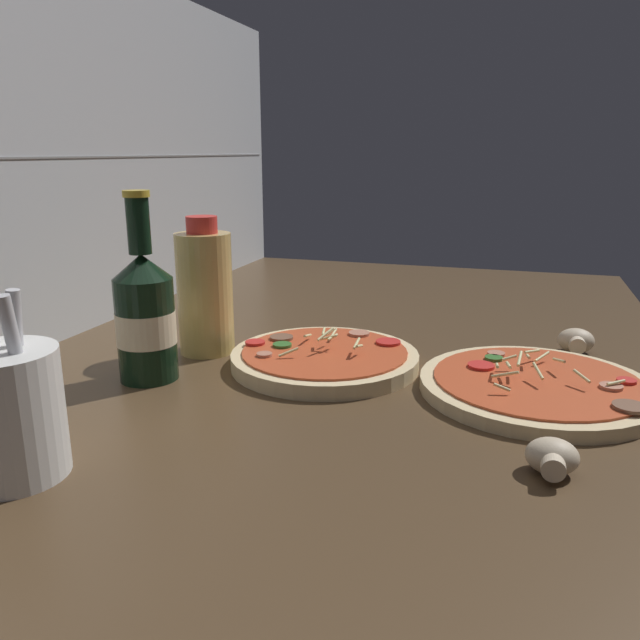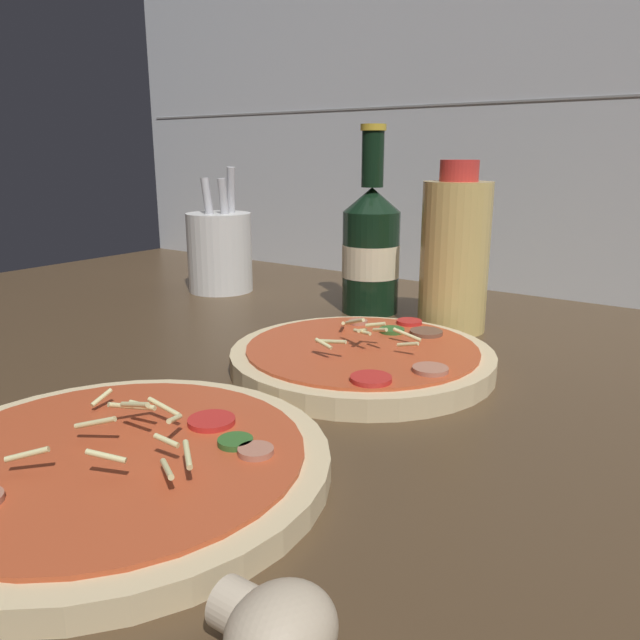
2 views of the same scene
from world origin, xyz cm
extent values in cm
cube|color=#4C3823|center=(0.00, 0.00, 1.25)|extent=(160.00, 90.00, 2.50)
cube|color=silver|center=(0.00, 45.50, 30.00)|extent=(160.00, 1.00, 60.00)
cube|color=gray|center=(0.00, 44.95, 30.00)|extent=(156.80, 0.16, 0.30)
cylinder|color=beige|center=(-2.94, -24.71, 3.30)|extent=(28.02, 28.02, 1.60)
cylinder|color=#C14C28|center=(-2.94, -24.71, 4.25)|extent=(24.66, 24.66, 0.30)
cylinder|color=#B7755B|center=(4.75, -19.61, 4.60)|extent=(2.31, 2.31, 0.40)
cylinder|color=#336628|center=(2.77, -19.38, 4.60)|extent=(2.34, 2.34, 0.40)
cylinder|color=red|center=(-0.83, -17.97, 4.60)|extent=(3.36, 3.36, 0.40)
cylinder|color=beige|center=(1.01, -23.57, 5.83)|extent=(1.90, 0.57, 0.60)
cylinder|color=beige|center=(-5.81, -20.96, 5.52)|extent=(1.11, 3.20, 1.45)
cylinder|color=beige|center=(0.28, -27.17, 6.00)|extent=(2.31, 1.47, 0.78)
cylinder|color=beige|center=(3.03, -25.33, 5.33)|extent=(2.87, 1.98, 0.86)
cylinder|color=beige|center=(-3.41, -19.95, 5.72)|extent=(2.95, 0.52, 0.94)
cylinder|color=beige|center=(3.38, -24.05, 5.81)|extent=(2.49, 2.07, 0.61)
cylinder|color=beige|center=(-9.50, -20.71, 5.24)|extent=(0.47, 1.94, 0.95)
cylinder|color=beige|center=(-4.06, -21.26, 6.14)|extent=(2.17, 0.78, 0.46)
cylinder|color=beige|center=(-4.64, -24.63, 5.93)|extent=(3.06, 1.41, 1.23)
cylinder|color=beige|center=(-3.26, -22.48, 6.80)|extent=(3.16, 0.66, 1.14)
cylinder|color=beige|center=(-4.42, -29.44, 5.74)|extent=(2.27, 1.94, 0.96)
cylinder|color=beige|center=(-0.78, -21.31, 6.00)|extent=(1.16, 1.87, 0.79)
cylinder|color=beige|center=(-1.15, 2.69, 3.49)|extent=(25.51, 25.51, 1.98)
cylinder|color=#C14C28|center=(-1.15, 2.69, 4.63)|extent=(22.45, 22.45, 0.30)
cylinder|color=brown|center=(2.01, 10.18, 4.98)|extent=(3.36, 3.36, 0.40)
cylinder|color=#336628|center=(-1.28, 8.81, 4.98)|extent=(2.63, 2.63, 0.40)
cylinder|color=red|center=(-1.35, 12.85, 4.98)|extent=(2.77, 2.77, 0.40)
cylinder|color=#B7755B|center=(7.39, -0.37, 4.98)|extent=(3.10, 3.10, 0.40)
cylinder|color=red|center=(4.44, -4.93, 4.98)|extent=(3.46, 3.46, 0.40)
cylinder|color=#B7755B|center=(-5.91, 9.57, 4.98)|extent=(2.08, 2.08, 0.40)
cylinder|color=beige|center=(-0.92, 2.30, 6.52)|extent=(1.01, 2.47, 0.91)
cylinder|color=beige|center=(-1.66, -1.89, 6.34)|extent=(3.22, 0.46, 0.78)
cylinder|color=beige|center=(0.35, 3.21, 7.06)|extent=(2.03, 0.72, 0.74)
cylinder|color=beige|center=(1.89, 6.15, 5.67)|extent=(3.04, 0.46, 1.02)
cylinder|color=beige|center=(-5.67, 6.25, 5.55)|extent=(1.75, 2.50, 1.19)
cylinder|color=beige|center=(-1.82, 2.38, 7.26)|extent=(2.97, 1.68, 1.35)
cylinder|color=beige|center=(-2.15, -2.36, 6.16)|extent=(1.97, 0.61, 0.78)
cylinder|color=beige|center=(3.72, 2.82, 5.85)|extent=(2.23, 0.46, 0.89)
cylinder|color=beige|center=(-0.58, 1.76, 6.56)|extent=(2.27, 1.03, 0.52)
cylinder|color=beige|center=(0.93, 2.49, 6.85)|extent=(1.93, 1.00, 0.79)
cylinder|color=black|center=(-12.44, 22.91, 9.07)|extent=(7.41, 7.41, 13.14)
cone|color=black|center=(-12.44, 22.91, 17.19)|extent=(7.41, 7.41, 3.09)
cylinder|color=black|center=(-12.44, 22.91, 22.16)|extent=(2.81, 2.81, 6.86)
cylinder|color=gold|center=(-12.44, 22.91, 26.00)|extent=(3.24, 3.24, 0.80)
cylinder|color=beige|center=(-12.44, 22.91, 9.33)|extent=(7.48, 7.48, 4.21)
cylinder|color=#D6B766|center=(0.28, 21.00, 11.16)|extent=(7.93, 7.93, 17.33)
cylinder|color=red|center=(0.28, 21.00, 21.01)|extent=(4.36, 4.36, 2.36)
cylinder|color=beige|center=(13.57, -30.45, 4.28)|extent=(2.29, 2.29, 2.29)
ellipsoid|color=#C6B293|center=(15.61, -30.45, 4.28)|extent=(4.33, 5.10, 3.57)
cylinder|color=silver|center=(-37.80, 20.89, 8.40)|extent=(9.68, 9.68, 11.79)
cylinder|color=#BCBCC1|center=(-36.08, 20.66, 13.31)|extent=(1.49, 2.40, 12.25)
cylinder|color=#BCBCC1|center=(-36.82, 22.62, 14.10)|extent=(3.01, 2.41, 13.82)
cylinder|color=#BCBCC1|center=(-37.66, 19.10, 13.36)|extent=(2.86, 1.41, 12.35)
camera|label=1|loc=(-78.24, -20.78, 30.91)|focal=35.00mm
camera|label=2|loc=(29.01, -46.57, 22.85)|focal=35.00mm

